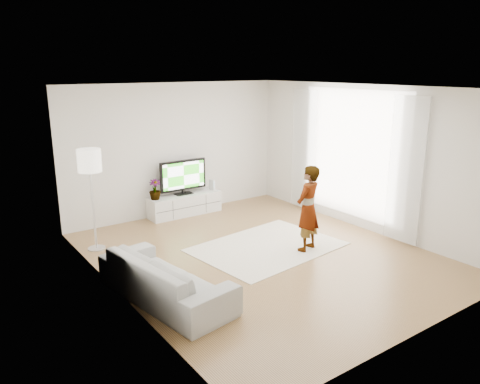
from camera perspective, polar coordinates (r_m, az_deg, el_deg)
floor at (r=8.06m, az=2.66°, el=-7.70°), size 6.00×6.00×0.00m
ceiling at (r=7.44m, az=2.93°, el=12.61°), size 6.00×6.00×0.00m
wall_left at (r=6.44m, az=-15.01°, el=-0.94°), size 0.02×6.00×2.80m
wall_right at (r=9.35m, az=14.96°, el=3.98°), size 0.02×6.00×2.80m
wall_back at (r=10.11m, az=-7.81°, el=5.15°), size 5.00×0.02×2.80m
wall_front at (r=5.67m, az=21.87°, el=-3.69°), size 5.00×0.02×2.80m
window at (r=9.52m, az=13.52°, el=4.57°), size 0.01×2.60×2.50m
curtain_near at (r=8.69m, az=19.55°, el=2.46°), size 0.04×0.70×2.60m
curtain_far at (r=10.37m, az=7.79°, el=5.12°), size 0.04×0.70×2.60m
media_console at (r=10.19m, az=-6.75°, el=-1.51°), size 1.61×0.46×0.45m
television at (r=10.06m, az=-6.94°, el=1.97°), size 1.07×0.21×0.74m
game_console at (r=10.44m, az=-3.43°, el=0.90°), size 0.08×0.17×0.22m
potted_plant at (r=9.78m, az=-10.34°, el=0.30°), size 0.28×0.28×0.43m
rug at (r=8.40m, az=3.34°, el=-6.68°), size 2.69×2.08×0.01m
player at (r=8.10m, az=8.28°, el=-1.99°), size 0.63×0.51×1.50m
sofa at (r=6.59m, az=-9.08°, el=-10.27°), size 1.18×2.28×0.64m
floor_lamp at (r=8.27m, az=-17.86°, el=3.13°), size 0.40×0.40×1.78m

